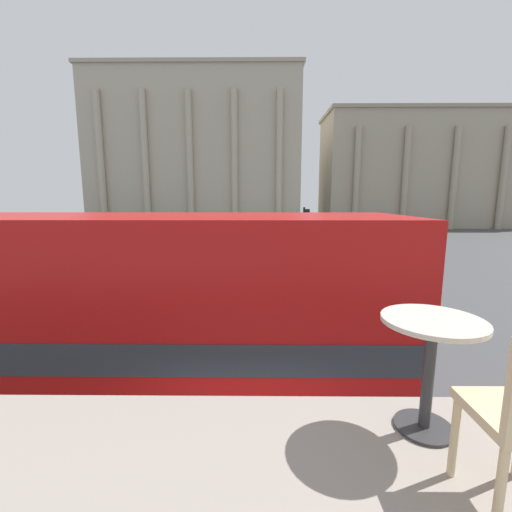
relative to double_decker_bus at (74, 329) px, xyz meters
The scene contains 12 objects.
double_decker_bus is the anchor object (origin of this frame).
cafe_dining_table 5.46m from the double_decker_bus, 39.32° to the right, with size 0.60×0.60×0.73m.
plaza_building_left 52.80m from the double_decker_bus, 97.39° to the left, with size 32.02×15.35×23.25m.
plaza_building_right 61.42m from the double_decker_bus, 58.70° to the left, with size 36.35×12.26×17.94m.
traffic_light_near 7.38m from the double_decker_bus, 104.18° to the left, with size 0.42×0.24×3.28m.
traffic_light_mid 14.08m from the double_decker_bus, 66.87° to the left, with size 0.42×0.24×4.04m.
car_black 21.20m from the double_decker_bus, 79.53° to the left, with size 4.20×1.93×1.35m.
car_white 23.72m from the double_decker_bus, 97.62° to the left, with size 4.20×1.93×1.35m.
pedestrian_olive 30.01m from the double_decker_bus, 67.39° to the left, with size 0.32×0.32×1.68m.
pedestrian_black 10.33m from the double_decker_bus, 73.22° to the left, with size 0.32×0.32×1.78m.
pedestrian_red 9.11m from the double_decker_bus, 97.88° to the left, with size 0.32×0.32×1.67m.
pedestrian_grey 24.28m from the double_decker_bus, 66.97° to the left, with size 0.32×0.32×1.74m.
Camera 1 is at (0.19, -2.32, 4.48)m, focal length 24.00 mm.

